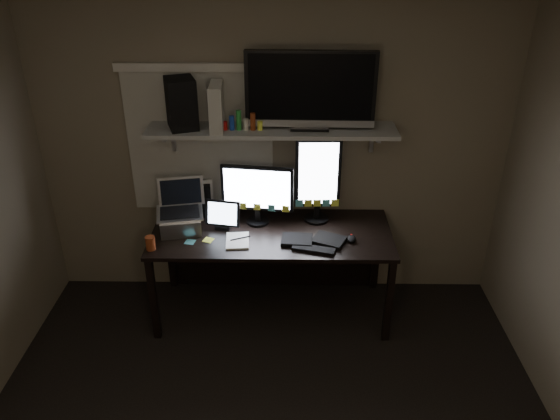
{
  "coord_description": "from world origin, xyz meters",
  "views": [
    {
      "loc": [
        0.11,
        -2.12,
        2.79
      ],
      "look_at": [
        0.06,
        1.25,
        1.01
      ],
      "focal_mm": 35.0,
      "sensor_mm": 36.0,
      "label": 1
    }
  ],
  "objects_px": {
    "desk": "(272,244)",
    "keyboard": "(313,240)",
    "monitor_landscape": "(257,195)",
    "tablet": "(223,215)",
    "speaker": "(181,103)",
    "monitor_portrait": "(318,180)",
    "tv": "(310,91)",
    "mouse": "(351,238)",
    "cup": "(151,243)",
    "game_console": "(217,107)",
    "laptop": "(179,209)"
  },
  "relations": [
    {
      "from": "keyboard",
      "to": "laptop",
      "type": "xyz_separation_m",
      "value": [
        -0.99,
        0.14,
        0.18
      ]
    },
    {
      "from": "mouse",
      "to": "tablet",
      "type": "relative_size",
      "value": 0.38
    },
    {
      "from": "cup",
      "to": "tv",
      "type": "bearing_deg",
      "value": 22.03
    },
    {
      "from": "monitor_portrait",
      "to": "keyboard",
      "type": "distance_m",
      "value": 0.47
    },
    {
      "from": "monitor_portrait",
      "to": "mouse",
      "type": "height_order",
      "value": "monitor_portrait"
    },
    {
      "from": "cup",
      "to": "game_console",
      "type": "relative_size",
      "value": 0.31
    },
    {
      "from": "desk",
      "to": "cup",
      "type": "bearing_deg",
      "value": -156.07
    },
    {
      "from": "desk",
      "to": "keyboard",
      "type": "relative_size",
      "value": 3.87
    },
    {
      "from": "tablet",
      "to": "speaker",
      "type": "xyz_separation_m",
      "value": [
        -0.27,
        0.14,
        0.81
      ]
    },
    {
      "from": "keyboard",
      "to": "speaker",
      "type": "relative_size",
      "value": 1.3
    },
    {
      "from": "tablet",
      "to": "game_console",
      "type": "distance_m",
      "value": 0.81
    },
    {
      "from": "mouse",
      "to": "speaker",
      "type": "relative_size",
      "value": 0.28
    },
    {
      "from": "monitor_portrait",
      "to": "tv",
      "type": "bearing_deg",
      "value": 177.83
    },
    {
      "from": "monitor_portrait",
      "to": "mouse",
      "type": "relative_size",
      "value": 6.88
    },
    {
      "from": "monitor_landscape",
      "to": "mouse",
      "type": "bearing_deg",
      "value": -13.28
    },
    {
      "from": "tablet",
      "to": "cup",
      "type": "height_order",
      "value": "tablet"
    },
    {
      "from": "desk",
      "to": "speaker",
      "type": "relative_size",
      "value": 5.03
    },
    {
      "from": "monitor_landscape",
      "to": "desk",
      "type": "bearing_deg",
      "value": -5.11
    },
    {
      "from": "monitor_portrait",
      "to": "tablet",
      "type": "distance_m",
      "value": 0.76
    },
    {
      "from": "game_console",
      "to": "speaker",
      "type": "xyz_separation_m",
      "value": [
        -0.25,
        0.03,
        0.02
      ]
    },
    {
      "from": "mouse",
      "to": "tablet",
      "type": "height_order",
      "value": "tablet"
    },
    {
      "from": "laptop",
      "to": "monitor_landscape",
      "type": "bearing_deg",
      "value": 3.0
    },
    {
      "from": "monitor_portrait",
      "to": "speaker",
      "type": "xyz_separation_m",
      "value": [
        -0.98,
        0.0,
        0.59
      ]
    },
    {
      "from": "tablet",
      "to": "monitor_portrait",
      "type": "bearing_deg",
      "value": 21.47
    },
    {
      "from": "laptop",
      "to": "desk",
      "type": "bearing_deg",
      "value": -1.25
    },
    {
      "from": "keyboard",
      "to": "tv",
      "type": "distance_m",
      "value": 1.07
    },
    {
      "from": "tv",
      "to": "monitor_portrait",
      "type": "bearing_deg",
      "value": 1.0
    },
    {
      "from": "laptop",
      "to": "speaker",
      "type": "relative_size",
      "value": 1.06
    },
    {
      "from": "desk",
      "to": "laptop",
      "type": "relative_size",
      "value": 4.73
    },
    {
      "from": "cup",
      "to": "speaker",
      "type": "distance_m",
      "value": 1.01
    },
    {
      "from": "desk",
      "to": "speaker",
      "type": "height_order",
      "value": "speaker"
    },
    {
      "from": "cup",
      "to": "tv",
      "type": "height_order",
      "value": "tv"
    },
    {
      "from": "cup",
      "to": "game_console",
      "type": "distance_m",
      "value": 1.07
    },
    {
      "from": "mouse",
      "to": "game_console",
      "type": "distance_m",
      "value": 1.35
    },
    {
      "from": "speaker",
      "to": "monitor_portrait",
      "type": "bearing_deg",
      "value": -19.17
    },
    {
      "from": "mouse",
      "to": "tv",
      "type": "xyz_separation_m",
      "value": [
        -0.31,
        0.32,
        1.01
      ]
    },
    {
      "from": "laptop",
      "to": "cup",
      "type": "xyz_separation_m",
      "value": [
        -0.17,
        -0.26,
        -0.14
      ]
    },
    {
      "from": "desk",
      "to": "laptop",
      "type": "distance_m",
      "value": 0.78
    },
    {
      "from": "tablet",
      "to": "tv",
      "type": "xyz_separation_m",
      "value": [
        0.64,
        0.14,
        0.91
      ]
    },
    {
      "from": "desk",
      "to": "mouse",
      "type": "distance_m",
      "value": 0.66
    },
    {
      "from": "keyboard",
      "to": "mouse",
      "type": "bearing_deg",
      "value": 18.98
    },
    {
      "from": "laptop",
      "to": "cup",
      "type": "relative_size",
      "value": 3.76
    },
    {
      "from": "mouse",
      "to": "cup",
      "type": "relative_size",
      "value": 0.99
    },
    {
      "from": "speaker",
      "to": "mouse",
      "type": "bearing_deg",
      "value": -33.62
    },
    {
      "from": "desk",
      "to": "monitor_landscape",
      "type": "xyz_separation_m",
      "value": [
        -0.11,
        0.02,
        0.42
      ]
    },
    {
      "from": "monitor_landscape",
      "to": "mouse",
      "type": "xyz_separation_m",
      "value": [
        0.7,
        -0.26,
        -0.22
      ]
    },
    {
      "from": "desk",
      "to": "monitor_landscape",
      "type": "relative_size",
      "value": 3.28
    },
    {
      "from": "monitor_landscape",
      "to": "monitor_portrait",
      "type": "distance_m",
      "value": 0.47
    },
    {
      "from": "tablet",
      "to": "tv",
      "type": "relative_size",
      "value": 0.29
    },
    {
      "from": "desk",
      "to": "keyboard",
      "type": "xyz_separation_m",
      "value": [
        0.3,
        -0.26,
        0.19
      ]
    }
  ]
}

